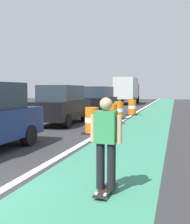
# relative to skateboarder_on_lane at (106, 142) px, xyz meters

# --- Properties ---
(bike_lane_strip) EXTENTS (2.50, 80.00, 0.01)m
(bike_lane_strip) POSITION_rel_skateboarder_on_lane_xyz_m (-0.35, 11.46, -0.91)
(bike_lane_strip) COLOR #387F60
(bike_lane_strip) RESTS_ON ground
(lane_divider_stripe) EXTENTS (0.20, 80.00, 0.01)m
(lane_divider_stripe) POSITION_rel_skateboarder_on_lane_xyz_m (-1.85, 11.46, -0.91)
(lane_divider_stripe) COLOR silver
(lane_divider_stripe) RESTS_ON ground
(skateboarder_on_lane) EXTENTS (0.57, 0.81, 1.69)m
(skateboarder_on_lane) POSITION_rel_skateboarder_on_lane_xyz_m (0.00, 0.00, 0.00)
(skateboarder_on_lane) COLOR black
(skateboarder_on_lane) RESTS_ON ground
(parked_suv_second) EXTENTS (1.98, 4.63, 2.04)m
(parked_suv_second) POSITION_rel_skateboarder_on_lane_xyz_m (-4.63, 9.03, 0.12)
(parked_suv_second) COLOR black
(parked_suv_second) RESTS_ON ground
(parked_suv_third) EXTENTS (1.94, 4.61, 2.04)m
(parked_suv_third) POSITION_rel_skateboarder_on_lane_xyz_m (-4.38, 15.51, 0.12)
(parked_suv_third) COLOR black
(parked_suv_third) RESTS_ON ground
(traffic_barrel_front) EXTENTS (0.73, 0.73, 1.09)m
(traffic_barrel_front) POSITION_rel_skateboarder_on_lane_xyz_m (-2.17, 6.38, -0.38)
(traffic_barrel_front) COLOR orange
(traffic_barrel_front) RESTS_ON ground
(traffic_barrel_mid) EXTENTS (0.73, 0.73, 1.09)m
(traffic_barrel_mid) POSITION_rel_skateboarder_on_lane_xyz_m (-2.00, 9.31, -0.38)
(traffic_barrel_mid) COLOR orange
(traffic_barrel_mid) RESTS_ON ground
(traffic_barrel_back) EXTENTS (0.73, 0.73, 1.09)m
(traffic_barrel_back) POSITION_rel_skateboarder_on_lane_xyz_m (-2.20, 12.21, -0.38)
(traffic_barrel_back) COLOR orange
(traffic_barrel_back) RESTS_ON ground
(traffic_barrel_far) EXTENTS (0.73, 0.73, 1.09)m
(traffic_barrel_far) POSITION_rel_skateboarder_on_lane_xyz_m (-1.85, 15.28, -0.38)
(traffic_barrel_far) COLOR orange
(traffic_barrel_far) RESTS_ON ground
(delivery_truck_down_block) EXTENTS (2.52, 7.66, 3.23)m
(delivery_truck_down_block) POSITION_rel_skateboarder_on_lane_xyz_m (-4.69, 30.09, 0.94)
(delivery_truck_down_block) COLOR beige
(delivery_truck_down_block) RESTS_ON ground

